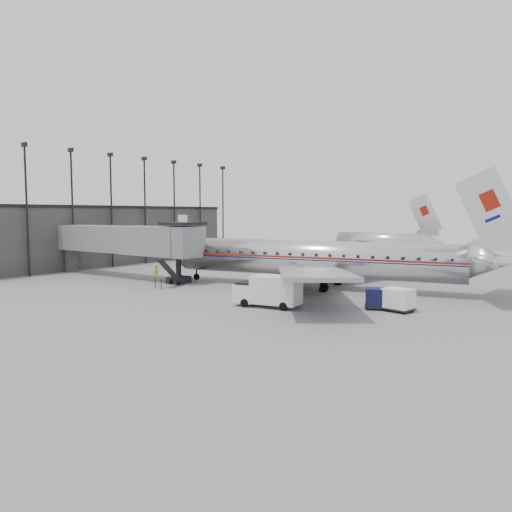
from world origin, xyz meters
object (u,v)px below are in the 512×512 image
Objects in this scene: baggage_cart_white at (398,299)px; airliner at (319,259)px; service_van at (268,290)px; baggage_cart_navy at (378,298)px; ramp_worker at (156,274)px.

airliner is at bearing 157.78° from baggage_cart_white.
service_van reaches higher than baggage_cart_navy.
ramp_worker is (-16.16, -6.12, -1.97)m from airliner.
ramp_worker is at bearing 155.78° from baggage_cart_navy.
baggage_cart_white is at bearing -44.58° from airliner.
ramp_worker reaches higher than baggage_cart_navy.
airliner is at bearing 118.96° from baggage_cart_navy.
baggage_cart_navy is 24.94m from ramp_worker.
airliner is at bearing 88.03° from service_van.
baggage_cart_navy is at bearing 19.59° from service_van.
service_van reaches higher than ramp_worker.
ramp_worker is (-26.43, 1.00, -0.05)m from baggage_cart_white.
service_van is 18.20m from ramp_worker.
service_van is 9.80m from baggage_cart_white.
service_van is at bearing -173.54° from baggage_cart_navy.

